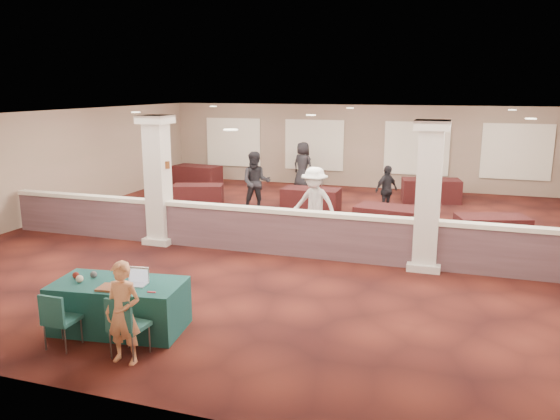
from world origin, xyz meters
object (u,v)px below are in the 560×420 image
(far_table_front_left, at_px, (198,194))
(far_table_front_right, at_px, (492,230))
(conf_chair_side, at_px, (58,316))
(attendee_c, at_px, (386,190))
(woman, at_px, (123,313))
(far_table_back_right, at_px, (431,190))
(attendee_a, at_px, (256,182))
(conf_chair_main, at_px, (125,323))
(far_table_front_center, at_px, (392,221))
(near_table, at_px, (119,306))
(attendee_d, at_px, (303,165))
(far_table_back_center, at_px, (311,200))
(attendee_b, at_px, (314,204))
(far_table_back_left, at_px, (197,175))

(far_table_front_left, height_order, far_table_front_right, far_table_front_right)
(conf_chair_side, xyz_separation_m, attendee_c, (3.45, 10.56, 0.24))
(woman, xyz_separation_m, far_table_front_left, (-3.91, 10.11, -0.42))
(far_table_back_right, distance_m, attendee_a, 6.19)
(woman, distance_m, far_table_front_right, 9.74)
(conf_chair_main, bearing_deg, woman, -58.93)
(far_table_back_right, bearing_deg, far_table_front_center, -98.27)
(near_table, relative_size, attendee_d, 1.16)
(far_table_back_center, xyz_separation_m, attendee_b, (0.95, -3.20, 0.58))
(conf_chair_side, distance_m, woman, 1.19)
(far_table_front_center, height_order, far_table_back_center, far_table_front_center)
(conf_chair_main, bearing_deg, conf_chair_side, -172.52)
(near_table, height_order, conf_chair_side, conf_chair_side)
(conf_chair_side, distance_m, far_table_back_center, 10.35)
(woman, bearing_deg, attendee_a, 98.24)
(attendee_b, bearing_deg, attendee_a, 146.77)
(near_table, relative_size, far_table_front_right, 1.21)
(conf_chair_main, height_order, attendee_b, attendee_b)
(far_table_front_center, bearing_deg, conf_chair_main, -109.42)
(far_table_front_left, bearing_deg, far_table_front_center, -16.58)
(woman, bearing_deg, near_table, 126.54)
(far_table_front_center, bearing_deg, far_table_back_left, 147.12)
(far_table_front_center, relative_size, attendee_a, 1.00)
(attendee_a, relative_size, attendee_d, 1.06)
(far_table_back_center, xyz_separation_m, attendee_c, (2.33, 0.28, 0.40))
(near_table, bearing_deg, attendee_b, 67.83)
(far_table_back_right, bearing_deg, near_table, -109.20)
(woman, height_order, attendee_c, attendee_c)
(near_table, distance_m, conf_chair_main, 1.08)
(woman, relative_size, far_table_front_left, 0.91)
(conf_chair_side, distance_m, attendee_a, 9.59)
(far_table_back_center, height_order, attendee_c, attendee_c)
(conf_chair_side, distance_m, far_table_back_left, 14.33)
(far_table_front_left, height_order, far_table_back_center, far_table_back_center)
(attendee_a, bearing_deg, far_table_front_left, 148.32)
(attendee_c, bearing_deg, far_table_front_left, 130.85)
(far_table_front_right, bearing_deg, near_table, -129.35)
(near_table, bearing_deg, attendee_c, 65.25)
(far_table_front_left, bearing_deg, attendee_d, 57.88)
(conf_chair_main, distance_m, conf_chair_side, 1.12)
(far_table_back_right, height_order, attendee_d, attendee_d)
(far_table_back_right, distance_m, attendee_c, 2.74)
(conf_chair_main, xyz_separation_m, far_table_front_center, (2.83, 8.03, -0.17))
(far_table_front_center, bearing_deg, conf_chair_side, -116.03)
(near_table, xyz_separation_m, conf_chair_side, (-0.45, -0.89, 0.13))
(woman, xyz_separation_m, far_table_back_left, (-5.71, 13.61, -0.37))
(conf_chair_side, height_order, far_table_front_center, conf_chair_side)
(conf_chair_side, bearing_deg, far_table_front_right, 51.71)
(conf_chair_main, relative_size, attendee_c, 0.62)
(conf_chair_main, xyz_separation_m, far_table_front_right, (5.30, 8.11, -0.21))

